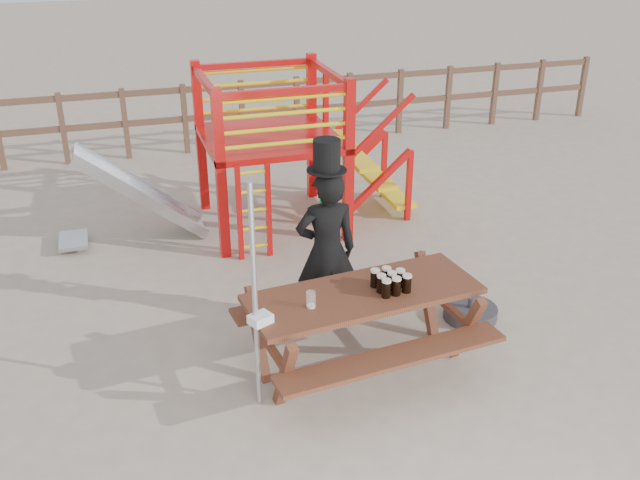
{
  "coord_description": "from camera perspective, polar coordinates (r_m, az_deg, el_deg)",
  "views": [
    {
      "loc": [
        -1.83,
        -5.11,
        3.98
      ],
      "look_at": [
        0.01,
        0.8,
        1.03
      ],
      "focal_mm": 40.0,
      "sensor_mm": 36.0,
      "label": 1
    }
  ],
  "objects": [
    {
      "name": "metal_pole",
      "position": [
        5.87,
        -5.22,
        -4.83
      ],
      "size": [
        0.05,
        0.05,
        2.06
      ],
      "primitive_type": "cylinder",
      "color": "#B2B2B7",
      "rests_on": "ground"
    },
    {
      "name": "picnic_table",
      "position": [
        6.57,
        3.45,
        -6.43
      ],
      "size": [
        2.26,
        1.68,
        0.82
      ],
      "rotation": [
        0.0,
        0.0,
        0.11
      ],
      "color": "brown",
      "rests_on": "ground"
    },
    {
      "name": "playground_fort",
      "position": [
        9.37,
        -4.4,
        7.29
      ],
      "size": [
        4.71,
        1.84,
        2.1
      ],
      "color": "red",
      "rests_on": "ground"
    },
    {
      "name": "back_fence",
      "position": [
        12.67,
        -8.52,
        10.32
      ],
      "size": [
        15.09,
        0.09,
        1.2
      ],
      "color": "brown",
      "rests_on": "ground"
    },
    {
      "name": "ground",
      "position": [
        6.73,
        2.01,
        -10.8
      ],
      "size": [
        60.0,
        60.0,
        0.0
      ],
      "primitive_type": "plane",
      "color": "tan",
      "rests_on": "ground"
    },
    {
      "name": "paper_bag",
      "position": [
        5.94,
        -4.79,
        -6.31
      ],
      "size": [
        0.22,
        0.2,
        0.08
      ],
      "primitive_type": "cube",
      "rotation": [
        0.0,
        0.0,
        0.42
      ],
      "color": "white",
      "rests_on": "picnic_table"
    },
    {
      "name": "man_with_hat",
      "position": [
        7.03,
        0.52,
        -0.56
      ],
      "size": [
        0.64,
        0.44,
        2.0
      ],
      "rotation": [
        0.0,
        0.0,
        3.08
      ],
      "color": "black",
      "rests_on": "ground"
    },
    {
      "name": "parasol_base",
      "position": [
        7.71,
        11.93,
        -5.69
      ],
      "size": [
        0.56,
        0.56,
        0.24
      ],
      "color": "#313135",
      "rests_on": "ground"
    },
    {
      "name": "empty_glasses",
      "position": [
        6.13,
        -0.73,
        -4.84
      ],
      "size": [
        0.08,
        0.08,
        0.15
      ],
      "color": "silver",
      "rests_on": "picnic_table"
    },
    {
      "name": "stout_pints",
      "position": [
        6.41,
        5.66,
        -3.33
      ],
      "size": [
        0.32,
        0.3,
        0.17
      ],
      "color": "black",
      "rests_on": "picnic_table"
    }
  ]
}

